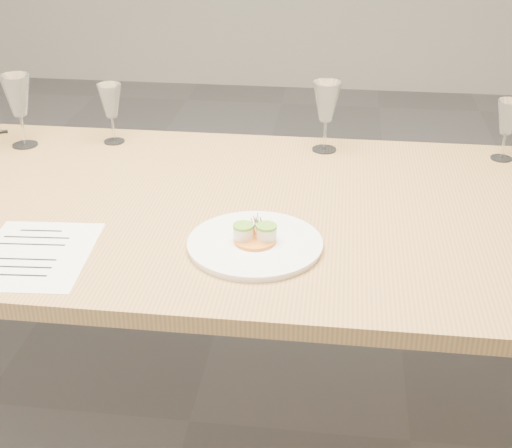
# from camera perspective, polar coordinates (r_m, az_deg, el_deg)

# --- Properties ---
(ground) EXTENTS (7.00, 7.00, 0.00)m
(ground) POSITION_cam_1_polar(r_m,az_deg,el_deg) (2.27, -5.35, -15.42)
(ground) COLOR slate
(ground) RESTS_ON ground
(dining_table) EXTENTS (2.40, 1.00, 0.75)m
(dining_table) POSITION_cam_1_polar(r_m,az_deg,el_deg) (1.87, -6.26, -0.01)
(dining_table) COLOR tan
(dining_table) RESTS_ON ground
(dinner_plate) EXTENTS (0.31, 0.31, 0.08)m
(dinner_plate) POSITION_cam_1_polar(r_m,az_deg,el_deg) (1.61, -0.07, -1.53)
(dinner_plate) COLOR white
(dinner_plate) RESTS_ON dining_table
(recipe_sheet) EXTENTS (0.26, 0.33, 0.00)m
(recipe_sheet) POSITION_cam_1_polar(r_m,az_deg,el_deg) (1.66, -17.28, -2.35)
(recipe_sheet) COLOR white
(recipe_sheet) RESTS_ON dining_table
(wine_glass_1) EXTENTS (0.09, 0.09, 0.22)m
(wine_glass_1) POSITION_cam_1_polar(r_m,az_deg,el_deg) (2.25, -18.54, 9.62)
(wine_glass_1) COLOR white
(wine_glass_1) RESTS_ON dining_table
(wine_glass_2) EXTENTS (0.07, 0.07, 0.18)m
(wine_glass_2) POSITION_cam_1_polar(r_m,az_deg,el_deg) (2.22, -11.56, 9.53)
(wine_glass_2) COLOR white
(wine_glass_2) RESTS_ON dining_table
(wine_glass_3) EXTENTS (0.08, 0.08, 0.21)m
(wine_glass_3) POSITION_cam_1_polar(r_m,az_deg,el_deg) (2.11, 5.65, 9.61)
(wine_glass_3) COLOR white
(wine_glass_3) RESTS_ON dining_table
(wine_glass_4) EXTENTS (0.07, 0.07, 0.18)m
(wine_glass_4) POSITION_cam_1_polar(r_m,az_deg,el_deg) (2.17, 19.50, 7.95)
(wine_glass_4) COLOR white
(wine_glass_4) RESTS_ON dining_table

